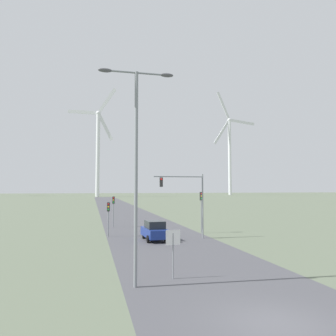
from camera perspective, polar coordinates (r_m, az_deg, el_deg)
name	(u,v)px	position (r m, az deg, el deg)	size (l,w,h in m)	color
ground_plane	(275,324)	(13.62, 18.10, -24.37)	(600.00, 600.00, 0.00)	#5B6651
road_surface	(129,215)	(59.48, -6.88, -8.18)	(10.00, 240.00, 0.01)	#47474C
streetlamp	(136,150)	(16.62, -5.58, 3.11)	(3.88, 0.32, 10.89)	gray
stop_sign_near	(173,245)	(18.21, 0.88, -13.19)	(0.81, 0.07, 2.61)	gray
traffic_light_post_near_left	(108,211)	(33.74, -10.35, -7.45)	(0.28, 0.34, 3.44)	gray
traffic_light_post_near_right	(201,203)	(36.07, 5.81, -6.09)	(0.28, 0.34, 4.45)	gray
traffic_light_post_mid_left	(113,205)	(41.80, -9.48, -6.31)	(0.28, 0.34, 3.82)	gray
traffic_light_mast_overhead	(186,192)	(31.88, 3.15, -4.24)	(4.96, 0.35, 6.24)	gray
car_approaching	(155,230)	(31.17, -2.35, -10.82)	(2.07, 4.21, 1.83)	navy
wind_turbine_left	(98,146)	(190.17, -12.11, 3.82)	(26.91, 5.02, 62.37)	silver
wind_turbine_center	(230,149)	(235.52, 10.68, 3.29)	(33.49, 5.32, 72.60)	silver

